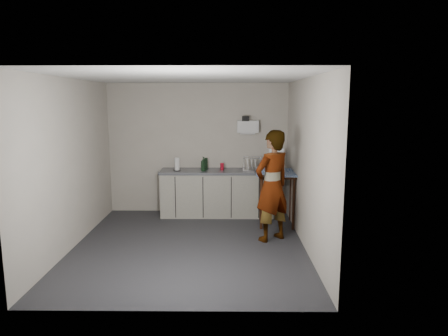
{
  "coord_description": "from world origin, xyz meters",
  "views": [
    {
      "loc": [
        0.6,
        -6.01,
        2.27
      ],
      "look_at": [
        0.54,
        0.45,
        1.17
      ],
      "focal_mm": 32.0,
      "sensor_mm": 36.0,
      "label": 1
    }
  ],
  "objects_px": {
    "standing_man": "(272,186)",
    "paper_towel": "(177,165)",
    "kitchen_counter": "(218,194)",
    "bakery_box": "(277,166)",
    "soap_bottle": "(203,164)",
    "dish_rack": "(252,167)",
    "dark_bottle": "(206,164)",
    "soda_can": "(222,166)",
    "side_table": "(277,178)"
  },
  "relations": [
    {
      "from": "standing_man",
      "to": "soap_bottle",
      "type": "height_order",
      "value": "standing_man"
    },
    {
      "from": "dark_bottle",
      "to": "dish_rack",
      "type": "bearing_deg",
      "value": -3.59
    },
    {
      "from": "kitchen_counter",
      "to": "paper_towel",
      "type": "distance_m",
      "value": 0.99
    },
    {
      "from": "bakery_box",
      "to": "paper_towel",
      "type": "bearing_deg",
      "value": 171.04
    },
    {
      "from": "dark_bottle",
      "to": "dish_rack",
      "type": "height_order",
      "value": "dish_rack"
    },
    {
      "from": "soda_can",
      "to": "paper_towel",
      "type": "relative_size",
      "value": 0.53
    },
    {
      "from": "kitchen_counter",
      "to": "paper_towel",
      "type": "bearing_deg",
      "value": -174.67
    },
    {
      "from": "dish_rack",
      "to": "soap_bottle",
      "type": "bearing_deg",
      "value": -173.43
    },
    {
      "from": "bakery_box",
      "to": "side_table",
      "type": "bearing_deg",
      "value": -83.92
    },
    {
      "from": "dish_rack",
      "to": "soda_can",
      "type": "bearing_deg",
      "value": 177.68
    },
    {
      "from": "kitchen_counter",
      "to": "bakery_box",
      "type": "height_order",
      "value": "bakery_box"
    },
    {
      "from": "kitchen_counter",
      "to": "soap_bottle",
      "type": "relative_size",
      "value": 8.1
    },
    {
      "from": "kitchen_counter",
      "to": "soap_bottle",
      "type": "distance_m",
      "value": 0.69
    },
    {
      "from": "standing_man",
      "to": "paper_towel",
      "type": "bearing_deg",
      "value": -74.08
    },
    {
      "from": "soap_bottle",
      "to": "paper_towel",
      "type": "bearing_deg",
      "value": 176.69
    },
    {
      "from": "dark_bottle",
      "to": "side_table",
      "type": "bearing_deg",
      "value": -26.54
    },
    {
      "from": "kitchen_counter",
      "to": "bakery_box",
      "type": "bearing_deg",
      "value": -25.16
    },
    {
      "from": "kitchen_counter",
      "to": "soap_bottle",
      "type": "bearing_deg",
      "value": -159.14
    },
    {
      "from": "dish_rack",
      "to": "kitchen_counter",
      "type": "bearing_deg",
      "value": -179.44
    },
    {
      "from": "paper_towel",
      "to": "dish_rack",
      "type": "xyz_separation_m",
      "value": [
        1.46,
        0.08,
        -0.06
      ]
    },
    {
      "from": "dark_bottle",
      "to": "bakery_box",
      "type": "relative_size",
      "value": 0.6
    },
    {
      "from": "standing_man",
      "to": "dish_rack",
      "type": "xyz_separation_m",
      "value": [
        -0.24,
        1.43,
        0.07
      ]
    },
    {
      "from": "standing_man",
      "to": "soap_bottle",
      "type": "relative_size",
      "value": 6.53
    },
    {
      "from": "soap_bottle",
      "to": "dish_rack",
      "type": "bearing_deg",
      "value": 6.57
    },
    {
      "from": "side_table",
      "to": "standing_man",
      "type": "relative_size",
      "value": 0.55
    },
    {
      "from": "side_table",
      "to": "paper_towel",
      "type": "distance_m",
      "value": 1.96
    },
    {
      "from": "soap_bottle",
      "to": "paper_towel",
      "type": "relative_size",
      "value": 1.09
    },
    {
      "from": "soda_can",
      "to": "paper_towel",
      "type": "distance_m",
      "value": 0.88
    },
    {
      "from": "bakery_box",
      "to": "kitchen_counter",
      "type": "bearing_deg",
      "value": 159.11
    },
    {
      "from": "dark_bottle",
      "to": "dish_rack",
      "type": "relative_size",
      "value": 0.62
    },
    {
      "from": "dark_bottle",
      "to": "soda_can",
      "type": "bearing_deg",
      "value": -5.94
    },
    {
      "from": "kitchen_counter",
      "to": "dish_rack",
      "type": "distance_m",
      "value": 0.87
    },
    {
      "from": "soda_can",
      "to": "dish_rack",
      "type": "xyz_separation_m",
      "value": [
        0.59,
        -0.02,
        -0.01
      ]
    },
    {
      "from": "soda_can",
      "to": "dark_bottle",
      "type": "xyz_separation_m",
      "value": [
        -0.32,
        0.03,
        0.05
      ]
    },
    {
      "from": "side_table",
      "to": "standing_man",
      "type": "distance_m",
      "value": 0.85
    },
    {
      "from": "kitchen_counter",
      "to": "standing_man",
      "type": "height_order",
      "value": "standing_man"
    },
    {
      "from": "kitchen_counter",
      "to": "standing_man",
      "type": "distance_m",
      "value": 1.76
    },
    {
      "from": "side_table",
      "to": "dish_rack",
      "type": "distance_m",
      "value": 0.75
    },
    {
      "from": "standing_man",
      "to": "soda_can",
      "type": "relative_size",
      "value": 13.35
    },
    {
      "from": "standing_man",
      "to": "bakery_box",
      "type": "height_order",
      "value": "standing_man"
    },
    {
      "from": "side_table",
      "to": "kitchen_counter",
      "type": "bearing_deg",
      "value": 155.01
    },
    {
      "from": "dark_bottle",
      "to": "kitchen_counter",
      "type": "bearing_deg",
      "value": -15.57
    },
    {
      "from": "soap_bottle",
      "to": "paper_towel",
      "type": "xyz_separation_m",
      "value": [
        -0.51,
        0.03,
        -0.02
      ]
    },
    {
      "from": "kitchen_counter",
      "to": "soda_can",
      "type": "bearing_deg",
      "value": 18.8
    },
    {
      "from": "dark_bottle",
      "to": "paper_towel",
      "type": "height_order",
      "value": "paper_towel"
    },
    {
      "from": "soda_can",
      "to": "dark_bottle",
      "type": "bearing_deg",
      "value": 174.06
    },
    {
      "from": "paper_towel",
      "to": "bakery_box",
      "type": "bearing_deg",
      "value": -13.23
    },
    {
      "from": "dark_bottle",
      "to": "paper_towel",
      "type": "relative_size",
      "value": 0.92
    },
    {
      "from": "standing_man",
      "to": "paper_towel",
      "type": "xyz_separation_m",
      "value": [
        -1.7,
        1.35,
        0.13
      ]
    },
    {
      "from": "dish_rack",
      "to": "bakery_box",
      "type": "distance_m",
      "value": 0.68
    }
  ]
}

